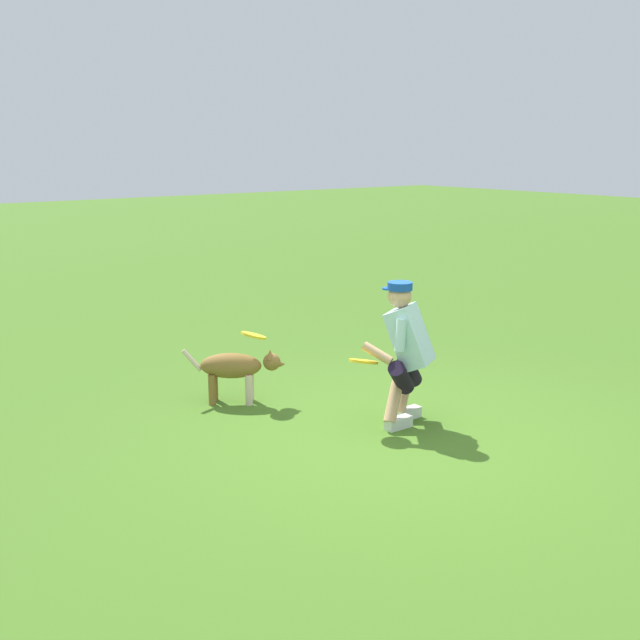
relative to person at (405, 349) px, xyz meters
name	(u,v)px	position (x,y,z in m)	size (l,w,h in m)	color
ground_plane	(394,437)	(0.31, 0.21, -0.70)	(60.00, 60.00, 0.00)	#426C20
person	(405,349)	(0.00, 0.00, 0.00)	(0.71, 0.53, 1.29)	silver
dog	(237,368)	(0.89, -1.42, -0.34)	(0.83, 0.69, 0.54)	olive
frisbee_flying	(254,335)	(0.73, -1.34, -0.03)	(0.25, 0.25, 0.02)	yellow
frisbee_held	(364,361)	(0.36, -0.15, -0.09)	(0.26, 0.26, 0.02)	yellow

